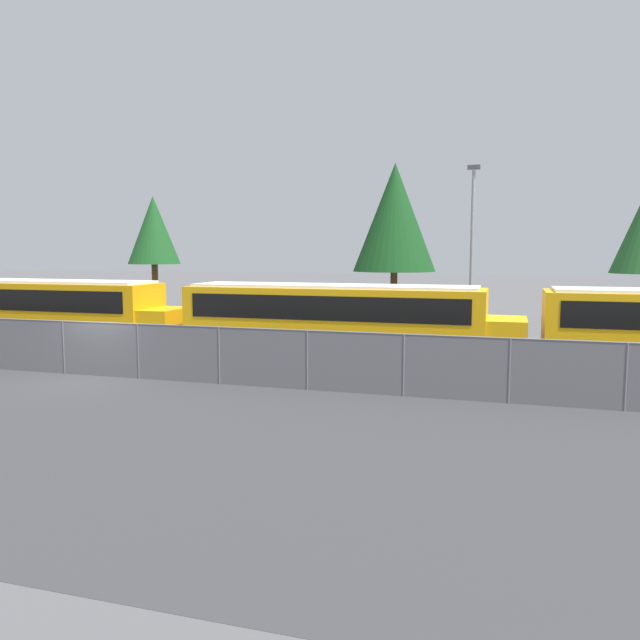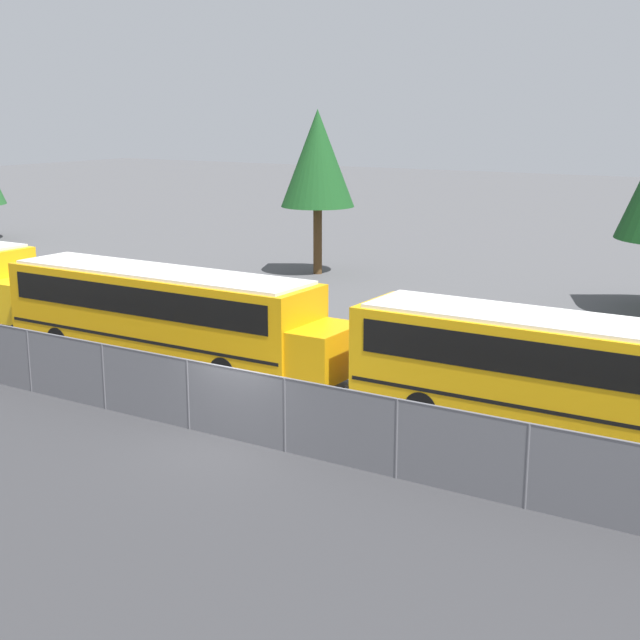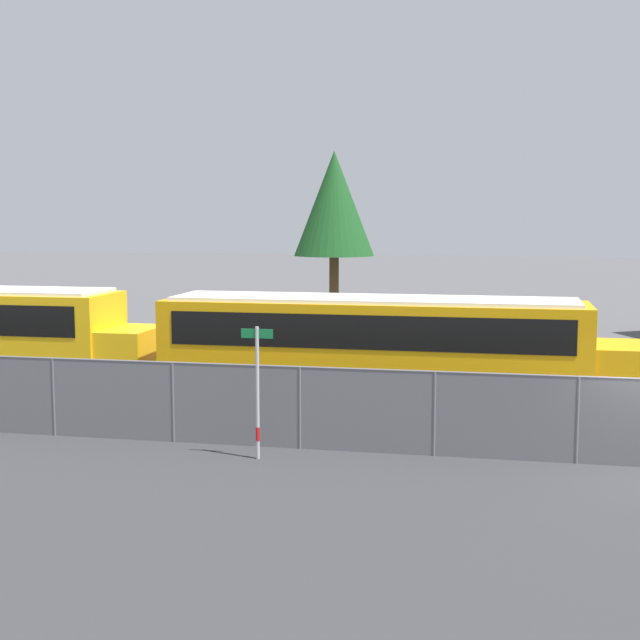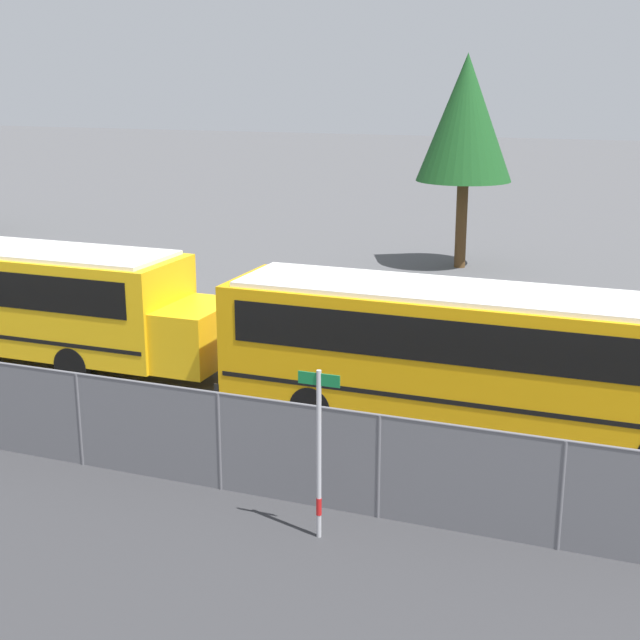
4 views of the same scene
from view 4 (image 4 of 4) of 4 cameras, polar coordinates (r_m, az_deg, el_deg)
name	(u,v)px [view 4 (image 4 of 4)]	position (r m, az deg, el deg)	size (l,w,h in m)	color
school_bus_2	(503,351)	(18.92, 11.62, -1.95)	(12.93, 2.59, 3.05)	orange
street_sign	(319,451)	(14.41, -0.07, -8.35)	(0.70, 0.09, 2.89)	#B7B7BC
tree_3	(466,119)	(35.19, 9.31, 12.59)	(3.67, 3.67, 8.19)	#51381E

